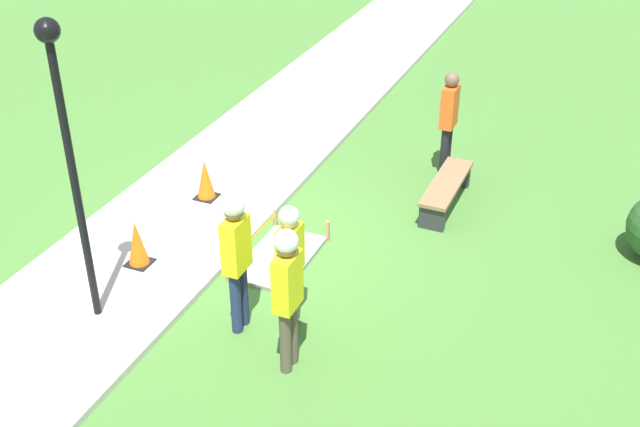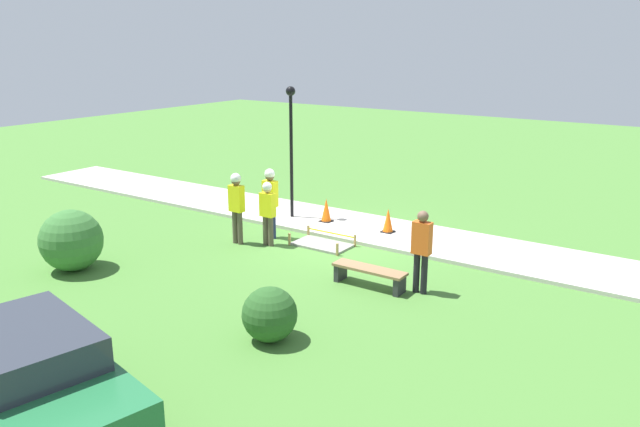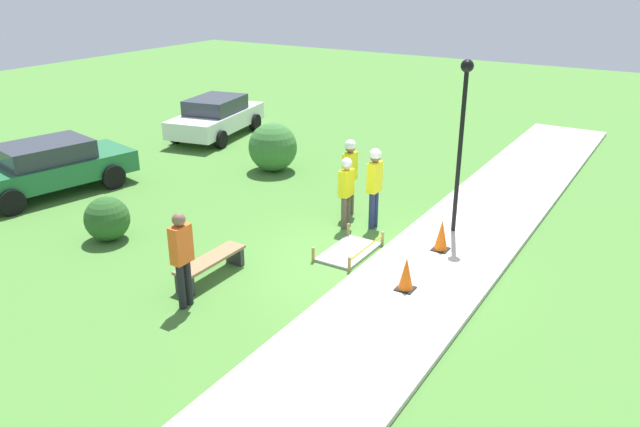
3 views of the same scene
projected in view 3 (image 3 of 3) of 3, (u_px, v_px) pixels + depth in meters
ground_plane at (367, 264)px, 13.05m from camera, size 60.00×60.00×0.00m
sidewalk at (424, 277)px, 12.41m from camera, size 28.00×2.55×0.10m
wet_concrete_patch at (349, 252)px, 13.53m from camera, size 1.56×0.92×0.33m
traffic_cone_near_patch at (406, 274)px, 11.72m from camera, size 0.34×0.34×0.67m
traffic_cone_far_patch at (441, 235)px, 13.35m from camera, size 0.34×0.34×0.69m
park_bench at (211, 264)px, 12.36m from camera, size 1.70×0.44×0.45m
worker_supervisor at (350, 170)px, 15.22m from camera, size 0.40×0.28×1.93m
worker_assistant at (375, 180)px, 14.44m from camera, size 0.40×0.28×1.95m
worker_trainee at (346, 187)px, 14.50m from camera, size 0.40×0.25×1.73m
bystander_in_orange_shirt at (182, 254)px, 11.08m from camera, size 0.40×0.24×1.84m
lamppost_near at (462, 122)px, 13.50m from camera, size 0.28×0.28×3.90m
parked_car_green at (47, 166)px, 16.86m from camera, size 4.75×2.75×1.42m
parked_car_white at (216, 116)px, 22.42m from camera, size 4.48×2.57×1.42m
shrub_rounded_near at (107, 219)px, 14.03m from camera, size 1.01×1.01×1.01m
shrub_rounded_mid at (273, 147)px, 18.68m from camera, size 1.46×1.46×1.46m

